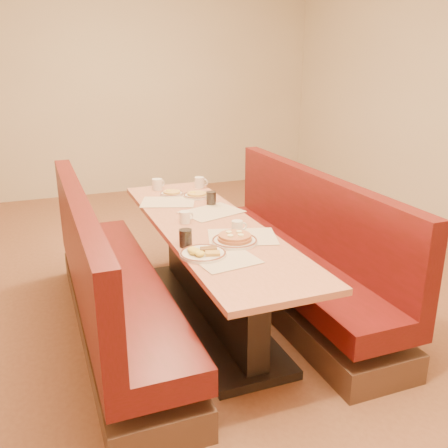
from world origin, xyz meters
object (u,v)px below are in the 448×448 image
object	(u,v)px
coffee_mug_b	(185,217)
soda_tumbler_mid	(211,198)
eggs_plate	(203,253)
coffee_mug_c	(200,182)
coffee_mug_a	(238,226)
booth_left	(109,290)
pancake_plate	(235,239)
soda_tumbler_near	(186,238)
booth_right	(296,260)
diner_table	(209,273)
coffee_mug_d	(157,184)

from	to	relation	value
coffee_mug_b	soda_tumbler_mid	size ratio (longest dim) A/B	1.03
coffee_mug_b	soda_tumbler_mid	distance (m)	0.49
eggs_plate	coffee_mug_c	distance (m)	1.66
coffee_mug_a	soda_tumbler_mid	xyz separation A→B (m)	(0.06, 0.69, 0.01)
booth_left	coffee_mug_c	size ratio (longest dim) A/B	20.42
booth_left	pancake_plate	distance (m)	0.96
booth_left	coffee_mug_c	xyz separation A→B (m)	(1.02, 1.04, 0.44)
eggs_plate	soda_tumbler_near	distance (m)	0.20
booth_right	eggs_plate	world-z (taller)	booth_right
coffee_mug_c	soda_tumbler_near	size ratio (longest dim) A/B	1.08
pancake_plate	soda_tumbler_near	world-z (taller)	soda_tumbler_near
diner_table	soda_tumbler_mid	world-z (taller)	soda_tumbler_mid
booth_left	pancake_plate	bearing A→B (deg)	-27.83
coffee_mug_c	coffee_mug_b	bearing A→B (deg)	-92.24
booth_left	coffee_mug_c	world-z (taller)	booth_left
diner_table	coffee_mug_a	xyz separation A→B (m)	(0.13, -0.22, 0.42)
pancake_plate	coffee_mug_d	size ratio (longest dim) A/B	2.35
booth_right	coffee_mug_b	xyz separation A→B (m)	(-0.88, 0.10, 0.43)
booth_left	eggs_plate	bearing A→B (deg)	-47.06
coffee_mug_d	soda_tumbler_near	bearing A→B (deg)	-119.88
diner_table	coffee_mug_d	bearing A→B (deg)	95.05
coffee_mug_a	coffee_mug_c	size ratio (longest dim) A/B	0.88
soda_tumbler_near	soda_tumbler_mid	size ratio (longest dim) A/B	1.04
coffee_mug_b	soda_tumbler_near	xyz separation A→B (m)	(-0.14, -0.46, 0.01)
coffee_mug_b	coffee_mug_c	world-z (taller)	coffee_mug_c
pancake_plate	coffee_mug_d	xyz separation A→B (m)	(-0.13, 1.51, 0.03)
diner_table	coffee_mug_d	world-z (taller)	coffee_mug_d
eggs_plate	coffee_mug_c	world-z (taller)	coffee_mug_c
booth_right	soda_tumbler_mid	xyz separation A→B (m)	(-0.54, 0.47, 0.44)
coffee_mug_c	soda_tumbler_mid	world-z (taller)	soda_tumbler_mid
eggs_plate	soda_tumbler_mid	size ratio (longest dim) A/B	2.62
soda_tumbler_near	coffee_mug_b	bearing A→B (deg)	73.27
pancake_plate	coffee_mug_a	size ratio (longest dim) A/B	2.76
pancake_plate	soda_tumbler_mid	distance (m)	0.89
eggs_plate	coffee_mug_b	xyz separation A→B (m)	(0.09, 0.64, 0.03)
eggs_plate	coffee_mug_a	xyz separation A→B (m)	(0.36, 0.32, 0.03)
coffee_mug_d	soda_tumbler_mid	size ratio (longest dim) A/B	1.16
coffee_mug_a	soda_tumbler_mid	size ratio (longest dim) A/B	0.99
soda_tumbler_mid	booth_right	bearing A→B (deg)	-40.86
coffee_mug_a	coffee_mug_d	world-z (taller)	coffee_mug_d
eggs_plate	booth_right	bearing A→B (deg)	29.20
coffee_mug_a	soda_tumbler_near	bearing A→B (deg)	-152.90
coffee_mug_c	coffee_mug_d	distance (m)	0.39
diner_table	soda_tumbler_mid	bearing A→B (deg)	67.96
coffee_mug_c	coffee_mug_d	bearing A→B (deg)	-167.54
booth_right	diner_table	bearing A→B (deg)	180.00
soda_tumbler_near	pancake_plate	bearing A→B (deg)	-9.33
eggs_plate	pancake_plate	bearing A→B (deg)	26.68
diner_table	soda_tumbler_near	bearing A→B (deg)	-128.40
booth_right	coffee_mug_d	world-z (taller)	booth_right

